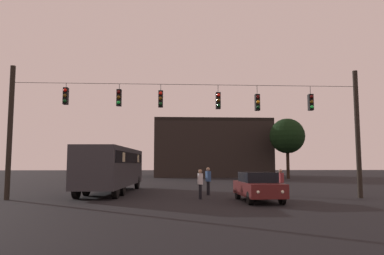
# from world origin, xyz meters

# --- Properties ---
(ground_plane) EXTENTS (168.00, 168.00, 0.00)m
(ground_plane) POSITION_xyz_m (0.00, 24.50, 0.00)
(ground_plane) COLOR black
(ground_plane) RESTS_ON ground
(overhead_signal_span) EXTENTS (20.07, 0.44, 7.45)m
(overhead_signal_span) POSITION_xyz_m (0.02, 16.10, 4.40)
(overhead_signal_span) COLOR black
(overhead_signal_span) RESTS_ON ground
(city_bus) EXTENTS (3.10, 11.12, 3.00)m
(city_bus) POSITION_xyz_m (-4.97, 20.71, 1.87)
(city_bus) COLOR #2D2D33
(city_bus) RESTS_ON ground
(car_near_right) EXTENTS (1.90, 4.37, 1.52)m
(car_near_right) POSITION_xyz_m (3.56, 14.49, 0.80)
(car_near_right) COLOR #511919
(car_near_right) RESTS_ON ground
(pedestrian_crossing_left) EXTENTS (0.32, 0.41, 1.62)m
(pedestrian_crossing_left) POSITION_xyz_m (5.79, 17.86, 0.91)
(pedestrian_crossing_left) COLOR black
(pedestrian_crossing_left) RESTS_ON ground
(pedestrian_crossing_center) EXTENTS (0.33, 0.41, 1.73)m
(pedestrian_crossing_center) POSITION_xyz_m (1.36, 18.50, 0.98)
(pedestrian_crossing_center) COLOR black
(pedestrian_crossing_center) RESTS_ON ground
(pedestrian_crossing_right) EXTENTS (0.28, 0.38, 1.65)m
(pedestrian_crossing_right) POSITION_xyz_m (0.66, 15.97, 0.93)
(pedestrian_crossing_right) COLOR black
(pedestrian_crossing_right) RESTS_ON ground
(corner_building) EXTENTS (17.16, 13.65, 8.55)m
(corner_building) POSITION_xyz_m (5.19, 53.50, 4.28)
(corner_building) COLOR black
(corner_building) RESTS_ON ground
(tree_left_silhouette) EXTENTS (4.68, 4.68, 8.02)m
(tree_left_silhouette) POSITION_xyz_m (14.56, 43.44, 5.66)
(tree_left_silhouette) COLOR black
(tree_left_silhouette) RESTS_ON ground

